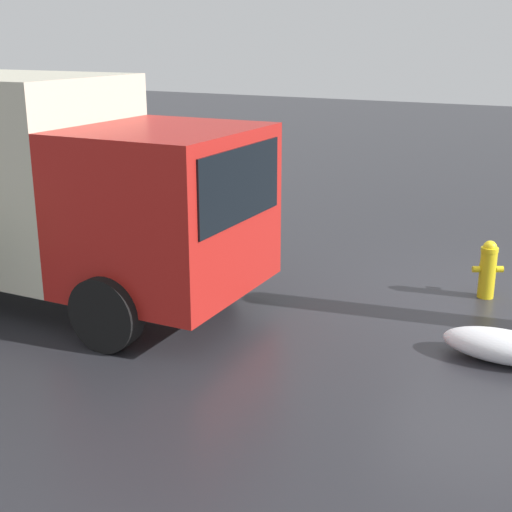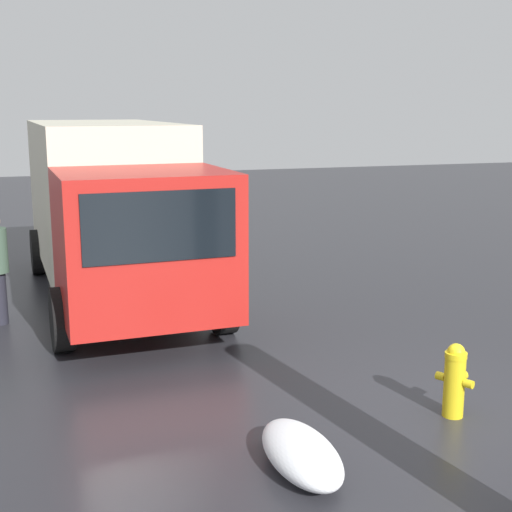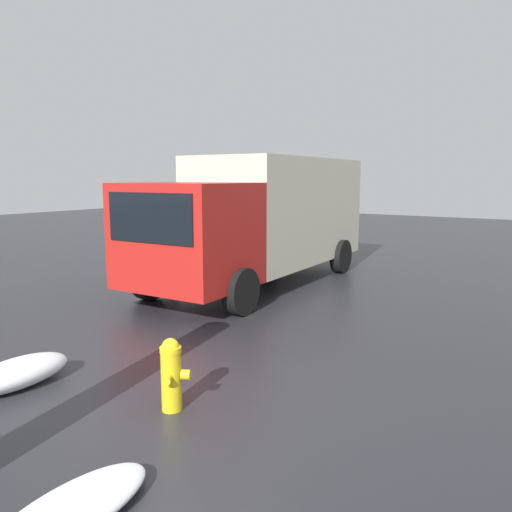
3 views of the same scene
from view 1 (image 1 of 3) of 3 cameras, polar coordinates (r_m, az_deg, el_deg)
ground_plane at (r=10.55m, az=17.85°, el=-3.15°), size 60.00×60.00×0.00m
fire_hydrant at (r=10.42m, az=18.05°, el=-0.95°), size 0.42×0.36×0.83m
snow_pile_by_hydrant at (r=8.55m, az=19.16°, el=-6.85°), size 1.35×0.61×0.35m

